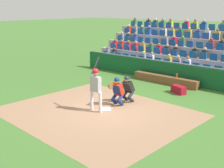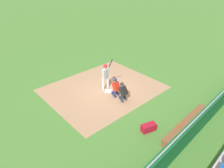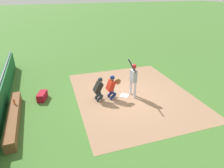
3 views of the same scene
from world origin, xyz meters
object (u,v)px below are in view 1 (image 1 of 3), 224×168
object	(u,v)px
dugout_bench	(165,80)
home_plate_umpire	(128,87)
home_plate_marker	(105,109)
water_bottle_on_bench	(177,76)
equipment_duffel_bag	(179,90)
catcher_crouching	(117,90)
batter_at_plate	(96,85)

from	to	relation	value
dugout_bench	home_plate_umpire	bearing A→B (deg)	96.64
home_plate_marker	water_bottle_on_bench	bearing A→B (deg)	-93.91
home_plate_umpire	equipment_duffel_bag	bearing A→B (deg)	-111.12
home_plate_marker	equipment_duffel_bag	size ratio (longest dim) A/B	0.57
home_plate_marker	water_bottle_on_bench	distance (m)	5.39
equipment_duffel_bag	water_bottle_on_bench	bearing A→B (deg)	-36.73
catcher_crouching	water_bottle_on_bench	world-z (taller)	catcher_crouching
catcher_crouching	dugout_bench	size ratio (longest dim) A/B	0.33
home_plate_marker	batter_at_plate	bearing A→B (deg)	68.14
catcher_crouching	equipment_duffel_bag	xyz separation A→B (m)	(-1.12, -3.44, -0.53)
home_plate_umpire	catcher_crouching	bearing A→B (deg)	85.17
batter_at_plate	water_bottle_on_bench	xyz separation A→B (m)	(-0.53, -5.75, -0.56)
batter_at_plate	water_bottle_on_bench	world-z (taller)	batter_at_plate
water_bottle_on_bench	equipment_duffel_bag	xyz separation A→B (m)	(-0.79, 1.20, -0.38)
home_plate_umpire	dugout_bench	bearing A→B (deg)	-83.36
water_bottle_on_bench	batter_at_plate	bearing A→B (deg)	84.76
dugout_bench	water_bottle_on_bench	size ratio (longest dim) A/B	14.77
catcher_crouching	water_bottle_on_bench	distance (m)	4.65
dugout_bench	home_plate_marker	bearing A→B (deg)	93.95
home_plate_umpire	water_bottle_on_bench	bearing A→B (deg)	-93.96
catcher_crouching	dugout_bench	bearing A→B (deg)	-85.03
dugout_bench	equipment_duffel_bag	bearing A→B (deg)	141.19
dugout_bench	water_bottle_on_bench	world-z (taller)	water_bottle_on_bench
home_plate_marker	equipment_duffel_bag	distance (m)	4.31
home_plate_marker	dugout_bench	xyz separation A→B (m)	(0.37, -5.38, 0.20)
catcher_crouching	equipment_duffel_bag	bearing A→B (deg)	-108.08
home_plate_marker	home_plate_umpire	xyz separation A→B (m)	(-0.09, -1.40, 0.67)
home_plate_marker	home_plate_umpire	distance (m)	1.55
batter_at_plate	dugout_bench	world-z (taller)	batter_at_plate
batter_at_plate	catcher_crouching	bearing A→B (deg)	-99.95
batter_at_plate	home_plate_umpire	xyz separation A→B (m)	(-0.25, -1.80, -0.44)
water_bottle_on_bench	equipment_duffel_bag	world-z (taller)	water_bottle_on_bench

